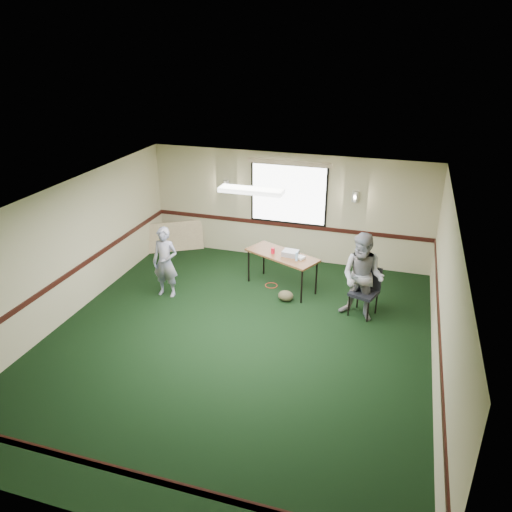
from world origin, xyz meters
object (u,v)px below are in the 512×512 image
(conference_chair, at_px, (366,287))
(person_right, at_px, (363,277))
(folding_table, at_px, (282,257))
(person_left, at_px, (165,262))
(projector, at_px, (290,253))

(conference_chair, height_order, person_right, person_right)
(person_right, bearing_deg, conference_chair, 85.59)
(conference_chair, xyz_separation_m, person_right, (-0.08, -0.22, 0.31))
(folding_table, height_order, person_left, person_left)
(folding_table, relative_size, person_left, 1.13)
(folding_table, bearing_deg, person_left, -130.71)
(conference_chair, bearing_deg, projector, -178.88)
(person_left, xyz_separation_m, person_right, (4.14, 0.27, 0.12))
(folding_table, bearing_deg, conference_chair, 8.18)
(conference_chair, bearing_deg, person_left, -154.45)
(projector, relative_size, person_left, 0.21)
(folding_table, relative_size, projector, 5.33)
(conference_chair, relative_size, person_right, 0.56)
(person_right, bearing_deg, folding_table, 171.79)
(person_left, bearing_deg, person_right, 3.44)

